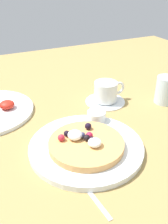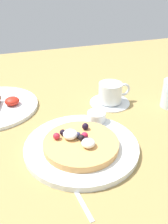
{
  "view_description": "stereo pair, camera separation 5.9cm",
  "coord_description": "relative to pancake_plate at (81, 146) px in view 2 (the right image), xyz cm",
  "views": [
    {
      "loc": [
        -22.38,
        -50.57,
        36.46
      ],
      "look_at": [
        1.88,
        0.06,
        4.0
      ],
      "focal_mm": 39.8,
      "sensor_mm": 36.0,
      "label": 1
    },
    {
      "loc": [
        -16.93,
        -52.84,
        36.46
      ],
      "look_at": [
        1.88,
        0.06,
        4.0
      ],
      "focal_mm": 39.8,
      "sensor_mm": 36.0,
      "label": 2
    }
  ],
  "objects": [
    {
      "name": "ground_plane",
      "position": [
        2.13,
        9.44,
        -2.2
      ],
      "size": [
        171.99,
        147.81,
        3.0
      ],
      "primitive_type": "cube",
      "color": "#9D814A"
    },
    {
      "name": "pancake_plate",
      "position": [
        0.0,
        0.0,
        0.0
      ],
      "size": [
        26.43,
        26.43,
        1.39
      ],
      "primitive_type": "cylinder",
      "color": "white",
      "rests_on": "ground_plane"
    },
    {
      "name": "pancake_with_berries",
      "position": [
        -0.52,
        -0.85,
        1.7
      ],
      "size": [
        17.12,
        17.12,
        3.59
      ],
      "color": "tan",
      "rests_on": "pancake_plate"
    },
    {
      "name": "syrup_ramekin",
      "position": [
        7.06,
        8.25,
        2.03
      ],
      "size": [
        4.92,
        4.92,
        2.6
      ],
      "color": "white",
      "rests_on": "pancake_plate"
    },
    {
      "name": "coffee_saucer",
      "position": [
        15.79,
        18.61,
        -0.35
      ],
      "size": [
        12.4,
        12.4,
        0.7
      ],
      "primitive_type": "cylinder",
      "color": "white",
      "rests_on": "ground_plane"
    },
    {
      "name": "coffee_cup",
      "position": [
        15.97,
        18.61,
        3.09
      ],
      "size": [
        10.25,
        7.18,
        5.95
      ],
      "color": "white",
      "rests_on": "coffee_saucer"
    }
  ]
}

